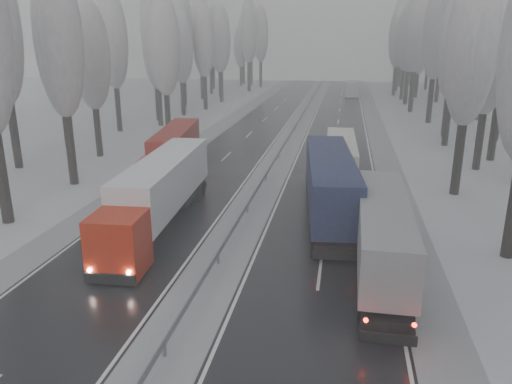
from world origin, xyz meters
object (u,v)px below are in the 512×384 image
(box_truck_distant, at_px, (352,89))
(truck_blue_box, at_px, (329,179))
(truck_grey_tarp, at_px, (381,224))
(truck_red_white, at_px, (160,190))
(truck_red_red, at_px, (173,149))
(truck_cream_box, at_px, (340,155))

(box_truck_distant, bearing_deg, truck_blue_box, -89.87)
(truck_grey_tarp, bearing_deg, box_truck_distant, 91.36)
(truck_red_white, height_order, truck_red_red, truck_red_white)
(truck_red_white, bearing_deg, truck_cream_box, 46.50)
(truck_grey_tarp, distance_m, truck_blue_box, 7.64)
(truck_red_white, distance_m, truck_red_red, 12.64)
(box_truck_distant, xyz_separation_m, truck_red_white, (-12.13, -76.07, 0.86))
(truck_grey_tarp, height_order, box_truck_distant, truck_grey_tarp)
(truck_blue_box, relative_size, truck_cream_box, 1.18)
(truck_blue_box, xyz_separation_m, truck_red_red, (-13.42, 8.31, -0.30))
(truck_grey_tarp, distance_m, box_truck_distant, 79.25)
(truck_blue_box, height_order, truck_red_red, truck_blue_box)
(truck_grey_tarp, height_order, truck_blue_box, truck_blue_box)
(box_truck_distant, height_order, truck_red_white, truck_red_white)
(truck_cream_box, relative_size, box_truck_distant, 1.73)
(truck_blue_box, xyz_separation_m, truck_cream_box, (0.63, 8.70, -0.38))
(truck_blue_box, bearing_deg, truck_cream_box, 80.26)
(truck_red_white, bearing_deg, truck_blue_box, 17.93)
(truck_grey_tarp, xyz_separation_m, truck_blue_box, (-2.92, 7.05, 0.30))
(truck_blue_box, distance_m, truck_cream_box, 8.74)
(truck_cream_box, distance_m, truck_red_white, 16.52)
(truck_cream_box, bearing_deg, box_truck_distant, 87.17)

